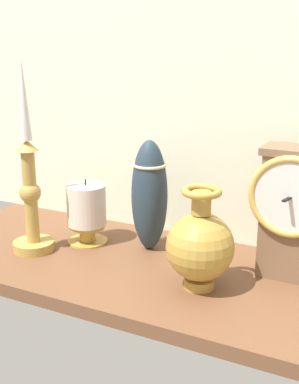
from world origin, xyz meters
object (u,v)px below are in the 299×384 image
Objects in this scene: brass_vase_bulbous at (200,245)px; tall_ceramic_vase at (149,195)px; pillar_candle_front at (87,211)px; candlestick_tall_left at (30,189)px; mantel_clock at (293,210)px.

tall_ceramic_vase is at bearing 143.40° from brass_vase_bulbous.
pillar_candle_front is (-27.60, 8.22, -0.82)cm from brass_vase_bulbous.
candlestick_tall_left is at bearing -131.14° from pillar_candle_front.
tall_ceramic_vase reaches higher than pillar_candle_front.
mantel_clock is at bearing -0.52° from tall_ceramic_vase.
brass_vase_bulbous is at bearing -36.60° from tall_ceramic_vase.
tall_ceramic_vase is (-14.84, 11.02, 3.47)cm from brass_vase_bulbous.
tall_ceramic_vase is (19.89, 10.97, -1.40)cm from candlestick_tall_left.
mantel_clock is 40.31cm from pillar_candle_front.
candlestick_tall_left is 12.24cm from pillar_candle_front.
mantel_clock is 1.72× the size of pillar_candle_front.
mantel_clock is at bearing 3.67° from pillar_candle_front.
candlestick_tall_left is 22.76cm from tall_ceramic_vase.
brass_vase_bulbous is at bearing -138.70° from mantel_clock.
pillar_candle_front is at bearing 48.86° from candlestick_tall_left.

